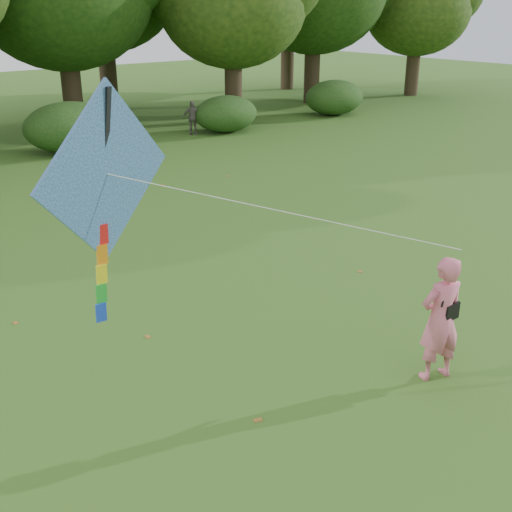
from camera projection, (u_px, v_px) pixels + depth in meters
ground at (370, 373)px, 9.95m from camera, size 100.00×100.00×0.00m
man_kite_flyer at (440, 319)px, 9.50m from camera, size 0.82×0.64×1.98m
bystander_right at (192, 118)px, 27.52m from camera, size 0.91×0.75×1.45m
crossbody_bag at (448, 310)px, 9.49m from camera, size 0.43×0.20×0.75m
flying_kite at (106, 178)px, 7.69m from camera, size 5.48×2.55×3.05m
fallen_leaves at (124, 276)px, 13.46m from camera, size 10.68×13.69×0.01m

